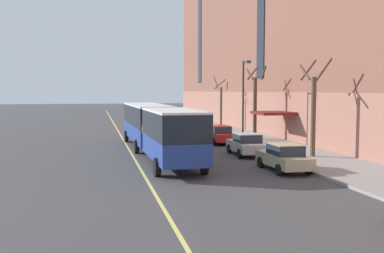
% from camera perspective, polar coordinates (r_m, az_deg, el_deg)
% --- Properties ---
extents(ground_plane, '(260.00, 260.00, 0.00)m').
position_cam_1_polar(ground_plane, '(31.23, -3.73, -3.81)').
color(ground_plane, '#424244').
extents(sidewalk, '(5.38, 160.00, 0.15)m').
position_cam_1_polar(sidewalk, '(36.72, 10.66, -2.50)').
color(sidewalk, gray).
rests_on(sidewalk, ground).
extents(city_bus, '(3.41, 20.24, 3.45)m').
position_cam_1_polar(city_bus, '(32.25, -4.65, 0.06)').
color(city_bus, navy).
rests_on(city_bus, ground).
extents(parked_car_green_0, '(2.08, 4.35, 1.56)m').
position_cam_1_polar(parked_car_green_0, '(63.43, -2.77, 1.16)').
color(parked_car_green_0, '#23603D').
rests_on(parked_car_green_0, ground).
extents(parked_car_silver_2, '(2.06, 4.29, 1.56)m').
position_cam_1_polar(parked_car_silver_2, '(31.76, 6.94, -2.27)').
color(parked_car_silver_2, '#B7B7BC').
rests_on(parked_car_silver_2, ground).
extents(parked_car_red_3, '(1.96, 4.58, 1.56)m').
position_cam_1_polar(parked_car_red_3, '(38.75, 3.48, -1.01)').
color(parked_car_red_3, '#B21E19').
rests_on(parked_car_red_3, ground).
extents(parked_car_champagne_4, '(1.95, 4.37, 1.56)m').
position_cam_1_polar(parked_car_champagne_4, '(25.98, 11.60, -3.86)').
color(parked_car_champagne_4, '#BCAD89').
rests_on(parked_car_champagne_4, ground).
extents(parked_car_champagne_6, '(2.04, 4.80, 1.56)m').
position_cam_1_polar(parked_car_champagne_6, '(52.48, -0.95, 0.46)').
color(parked_car_champagne_6, '#BCAD89').
rests_on(parked_car_champagne_6, ground).
extents(parked_car_white_7, '(2.04, 4.73, 1.56)m').
position_cam_1_polar(parked_car_white_7, '(46.18, 0.81, -0.10)').
color(parked_car_white_7, silver).
rests_on(parked_car_white_7, ground).
extents(street_tree_mid_block, '(1.73, 1.67, 6.53)m').
position_cam_1_polar(street_tree_mid_block, '(31.07, 15.14, 2.19)').
color(street_tree_mid_block, brown).
rests_on(street_tree_mid_block, sidewalk).
extents(street_tree_far_uptown, '(1.68, 1.65, 6.63)m').
position_cam_1_polar(street_tree_far_uptown, '(41.33, 8.01, 2.97)').
color(street_tree_far_uptown, brown).
rests_on(street_tree_far_uptown, sidewalk).
extents(street_tree_far_downtown, '(1.72, 1.64, 6.09)m').
position_cam_1_polar(street_tree_far_downtown, '(52.01, 3.70, 2.91)').
color(street_tree_far_downtown, brown).
rests_on(street_tree_far_downtown, sidewalk).
extents(street_lamp, '(0.36, 1.48, 6.87)m').
position_cam_1_polar(street_lamp, '(37.57, 6.62, 4.25)').
color(street_lamp, '#2D2D30').
rests_on(street_lamp, sidewalk).
extents(fire_hydrant, '(0.42, 0.24, 0.72)m').
position_cam_1_polar(fire_hydrant, '(46.87, 2.69, -0.40)').
color(fire_hydrant, red).
rests_on(fire_hydrant, sidewalk).
extents(lane_centerline, '(0.16, 140.00, 0.01)m').
position_cam_1_polar(lane_centerline, '(33.96, -7.86, -3.16)').
color(lane_centerline, '#E0D66B').
rests_on(lane_centerline, ground).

